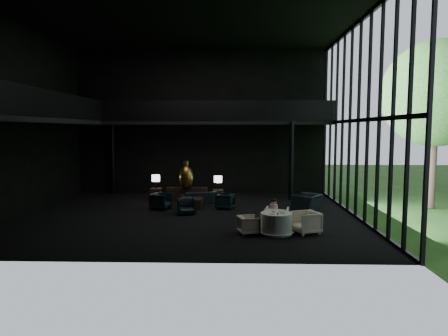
{
  "coord_description": "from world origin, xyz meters",
  "views": [
    {
      "loc": [
        1.94,
        -16.54,
        3.63
      ],
      "look_at": [
        1.45,
        0.5,
        1.98
      ],
      "focal_mm": 32.0,
      "sensor_mm": 36.0,
      "label": 1
    }
  ],
  "objects_px": {
    "lounge_armchair_west": "(161,200)",
    "dining_table": "(276,225)",
    "bronze_urn": "(186,177)",
    "child": "(274,207)",
    "side_table_right": "(218,195)",
    "coffee_table": "(191,203)",
    "dining_chair_west": "(249,225)",
    "window_armchair": "(307,199)",
    "table_lamp_left": "(156,179)",
    "lounge_armchair_east": "(225,201)",
    "dining_chair_north": "(277,216)",
    "side_table_left": "(156,194)",
    "lounge_armchair_south": "(186,206)",
    "console": "(187,194)",
    "dining_chair_east": "(306,220)",
    "sofa": "(201,195)",
    "table_lamp_right": "(218,180)"
  },
  "relations": [
    {
      "from": "console",
      "to": "sofa",
      "type": "xyz_separation_m",
      "value": [
        0.76,
        -0.73,
        0.05
      ]
    },
    {
      "from": "dining_chair_north",
      "to": "dining_chair_east",
      "type": "height_order",
      "value": "dining_chair_east"
    },
    {
      "from": "table_lamp_left",
      "to": "lounge_armchair_east",
      "type": "bearing_deg",
      "value": -30.84
    },
    {
      "from": "bronze_urn",
      "to": "dining_chair_west",
      "type": "height_order",
      "value": "bronze_urn"
    },
    {
      "from": "console",
      "to": "lounge_armchair_west",
      "type": "xyz_separation_m",
      "value": [
        -0.91,
        -2.33,
        0.09
      ]
    },
    {
      "from": "bronze_urn",
      "to": "lounge_armchair_west",
      "type": "distance_m",
      "value": 2.45
    },
    {
      "from": "child",
      "to": "dining_table",
      "type": "bearing_deg",
      "value": 90.25
    },
    {
      "from": "side_table_left",
      "to": "dining_table",
      "type": "distance_m",
      "value": 8.59
    },
    {
      "from": "lounge_armchair_west",
      "to": "dining_chair_west",
      "type": "relative_size",
      "value": 1.31
    },
    {
      "from": "window_armchair",
      "to": "dining_chair_north",
      "type": "height_order",
      "value": "window_armchair"
    },
    {
      "from": "bronze_urn",
      "to": "window_armchair",
      "type": "distance_m",
      "value": 6.2
    },
    {
      "from": "dining_table",
      "to": "lounge_armchair_south",
      "type": "bearing_deg",
      "value": 138.14
    },
    {
      "from": "table_lamp_right",
      "to": "side_table_right",
      "type": "bearing_deg",
      "value": -90.0
    },
    {
      "from": "side_table_left",
      "to": "dining_chair_north",
      "type": "distance_m",
      "value": 8.02
    },
    {
      "from": "window_armchair",
      "to": "lounge_armchair_east",
      "type": "bearing_deg",
      "value": -62.21
    },
    {
      "from": "coffee_table",
      "to": "child",
      "type": "xyz_separation_m",
      "value": [
        3.46,
        -3.65,
        0.54
      ]
    },
    {
      "from": "side_table_left",
      "to": "table_lamp_left",
      "type": "xyz_separation_m",
      "value": [
        0.0,
        -0.03,
        0.8
      ]
    },
    {
      "from": "console",
      "to": "dining_chair_east",
      "type": "distance_m",
      "value": 8.11
    },
    {
      "from": "bronze_urn",
      "to": "lounge_armchair_east",
      "type": "xyz_separation_m",
      "value": [
        2.02,
        -1.95,
        -0.87
      ]
    },
    {
      "from": "dining_table",
      "to": "dining_chair_east",
      "type": "relative_size",
      "value": 1.32
    },
    {
      "from": "dining_chair_west",
      "to": "dining_chair_north",
      "type": "bearing_deg",
      "value": -66.95
    },
    {
      "from": "coffee_table",
      "to": "dining_chair_north",
      "type": "height_order",
      "value": "dining_chair_north"
    },
    {
      "from": "window_armchair",
      "to": "side_table_right",
      "type": "bearing_deg",
      "value": -86.59
    },
    {
      "from": "child",
      "to": "lounge_armchair_south",
      "type": "bearing_deg",
      "value": -32.53
    },
    {
      "from": "lounge_armchair_west",
      "to": "side_table_right",
      "type": "bearing_deg",
      "value": -31.13
    },
    {
      "from": "side_table_right",
      "to": "child",
      "type": "bearing_deg",
      "value": -67.33
    },
    {
      "from": "dining_chair_west",
      "to": "window_armchair",
      "type": "bearing_deg",
      "value": -50.84
    },
    {
      "from": "sofa",
      "to": "table_lamp_right",
      "type": "bearing_deg",
      "value": -152.66
    },
    {
      "from": "sofa",
      "to": "dining_chair_east",
      "type": "xyz_separation_m",
      "value": [
        4.2,
        -5.68,
        0.09
      ]
    },
    {
      "from": "bronze_urn",
      "to": "child",
      "type": "xyz_separation_m",
      "value": [
        3.91,
        -5.43,
        -0.48
      ]
    },
    {
      "from": "child",
      "to": "console",
      "type": "bearing_deg",
      "value": -55.26
    },
    {
      "from": "bronze_urn",
      "to": "dining_chair_east",
      "type": "height_order",
      "value": "bronze_urn"
    },
    {
      "from": "lounge_armchair_south",
      "to": "dining_chair_east",
      "type": "distance_m",
      "value": 5.49
    },
    {
      "from": "table_lamp_left",
      "to": "table_lamp_right",
      "type": "bearing_deg",
      "value": 0.3
    },
    {
      "from": "table_lamp_right",
      "to": "sofa",
      "type": "distance_m",
      "value": 1.32
    },
    {
      "from": "table_lamp_left",
      "to": "side_table_right",
      "type": "relative_size",
      "value": 1.21
    },
    {
      "from": "sofa",
      "to": "child",
      "type": "bearing_deg",
      "value": 107.9
    },
    {
      "from": "sofa",
      "to": "lounge_armchair_south",
      "type": "distance_m",
      "value": 2.69
    },
    {
      "from": "window_armchair",
      "to": "dining_chair_east",
      "type": "distance_m",
      "value": 3.85
    },
    {
      "from": "side_table_right",
      "to": "coffee_table",
      "type": "distance_m",
      "value": 2.21
    },
    {
      "from": "console",
      "to": "side_table_right",
      "type": "xyz_separation_m",
      "value": [
        1.6,
        -0.11,
        -0.04
      ]
    },
    {
      "from": "child",
      "to": "dining_chair_east",
      "type": "bearing_deg",
      "value": 143.83
    },
    {
      "from": "side_table_right",
      "to": "coffee_table",
      "type": "height_order",
      "value": "side_table_right"
    },
    {
      "from": "lounge_armchair_west",
      "to": "dining_chair_north",
      "type": "xyz_separation_m",
      "value": [
        4.92,
        -3.36,
        0.05
      ]
    },
    {
      "from": "lounge_armchair_west",
      "to": "dining_table",
      "type": "xyz_separation_m",
      "value": [
        4.82,
        -4.22,
        -0.09
      ]
    },
    {
      "from": "side_table_right",
      "to": "lounge_armchair_south",
      "type": "relative_size",
      "value": 0.77
    },
    {
      "from": "dining_chair_west",
      "to": "table_lamp_left",
      "type": "bearing_deg",
      "value": 18.41
    },
    {
      "from": "console",
      "to": "side_table_left",
      "type": "xyz_separation_m",
      "value": [
        -1.6,
        0.03,
        -0.02
      ]
    },
    {
      "from": "sofa",
      "to": "dining_chair_east",
      "type": "relative_size",
      "value": 2.07
    },
    {
      "from": "bronze_urn",
      "to": "coffee_table",
      "type": "bearing_deg",
      "value": -75.9
    }
  ]
}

